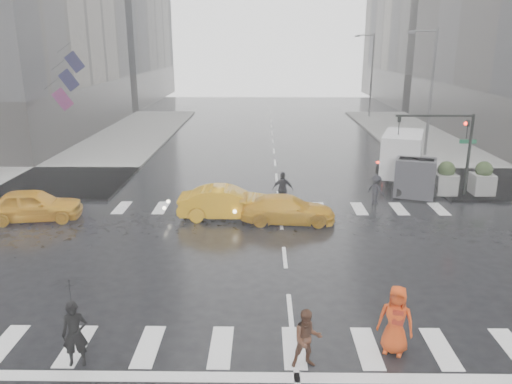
{
  "coord_description": "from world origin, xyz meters",
  "views": [
    {
      "loc": [
        -0.88,
        -17.87,
        7.99
      ],
      "look_at": [
        -1.14,
        2.0,
        2.05
      ],
      "focal_mm": 35.0,
      "sensor_mm": 36.0,
      "label": 1
    }
  ],
  "objects_px": {
    "pedestrian_orange": "(396,320)",
    "box_truck": "(405,160)",
    "traffic_signal_pole": "(452,138)",
    "taxi_front": "(33,205)",
    "taxi_mid": "(227,203)",
    "pedestrian_brown": "(307,339)"
  },
  "relations": [
    {
      "from": "traffic_signal_pole",
      "to": "taxi_mid",
      "type": "xyz_separation_m",
      "value": [
        -11.54,
        -3.47,
        -2.46
      ]
    },
    {
      "from": "traffic_signal_pole",
      "to": "pedestrian_brown",
      "type": "relative_size",
      "value": 2.83
    },
    {
      "from": "pedestrian_orange",
      "to": "box_truck",
      "type": "distance_m",
      "value": 16.83
    },
    {
      "from": "traffic_signal_pole",
      "to": "taxi_front",
      "type": "distance_m",
      "value": 21.11
    },
    {
      "from": "taxi_front",
      "to": "box_truck",
      "type": "relative_size",
      "value": 0.77
    },
    {
      "from": "box_truck",
      "to": "traffic_signal_pole",
      "type": "bearing_deg",
      "value": -30.62
    },
    {
      "from": "traffic_signal_pole",
      "to": "taxi_front",
      "type": "xyz_separation_m",
      "value": [
        -20.59,
        -3.91,
        -2.47
      ]
    },
    {
      "from": "box_truck",
      "to": "pedestrian_brown",
      "type": "bearing_deg",
      "value": -93.72
    },
    {
      "from": "traffic_signal_pole",
      "to": "taxi_mid",
      "type": "height_order",
      "value": "traffic_signal_pole"
    },
    {
      "from": "taxi_front",
      "to": "box_truck",
      "type": "distance_m",
      "value": 19.8
    },
    {
      "from": "traffic_signal_pole",
      "to": "box_truck",
      "type": "distance_m",
      "value": 3.11
    },
    {
      "from": "pedestrian_orange",
      "to": "taxi_front",
      "type": "xyz_separation_m",
      "value": [
        -14.26,
        10.24,
        -0.22
      ]
    },
    {
      "from": "pedestrian_orange",
      "to": "taxi_front",
      "type": "bearing_deg",
      "value": 168.15
    },
    {
      "from": "traffic_signal_pole",
      "to": "pedestrian_orange",
      "type": "relative_size",
      "value": 2.34
    },
    {
      "from": "taxi_mid",
      "to": "box_truck",
      "type": "height_order",
      "value": "box_truck"
    },
    {
      "from": "taxi_front",
      "to": "box_truck",
      "type": "height_order",
      "value": "box_truck"
    },
    {
      "from": "taxi_mid",
      "to": "box_truck",
      "type": "distance_m",
      "value": 11.28
    },
    {
      "from": "pedestrian_orange",
      "to": "taxi_mid",
      "type": "xyz_separation_m",
      "value": [
        -5.2,
        10.68,
        -0.21
      ]
    },
    {
      "from": "box_truck",
      "to": "pedestrian_orange",
      "type": "bearing_deg",
      "value": -87.02
    },
    {
      "from": "taxi_front",
      "to": "pedestrian_brown",
      "type": "bearing_deg",
      "value": -141.48
    },
    {
      "from": "taxi_mid",
      "to": "box_truck",
      "type": "bearing_deg",
      "value": -61.01
    },
    {
      "from": "pedestrian_brown",
      "to": "traffic_signal_pole",
      "type": "bearing_deg",
      "value": 51.57
    }
  ]
}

